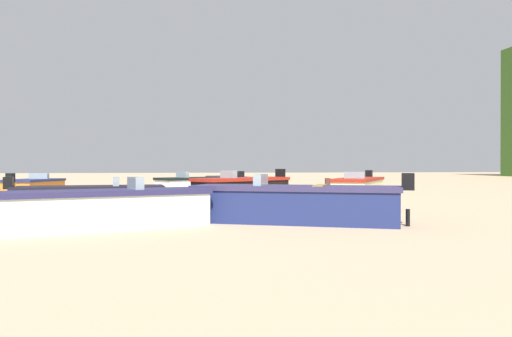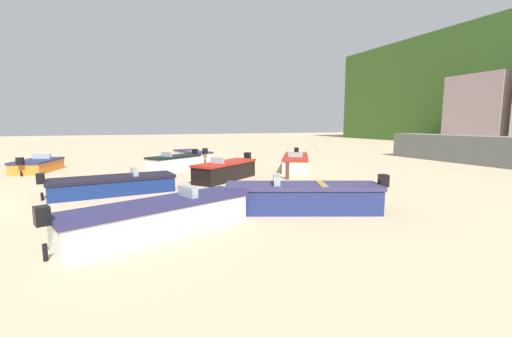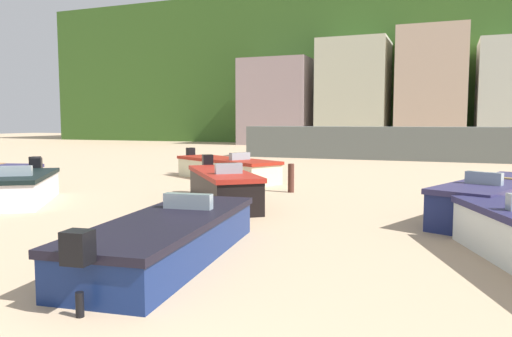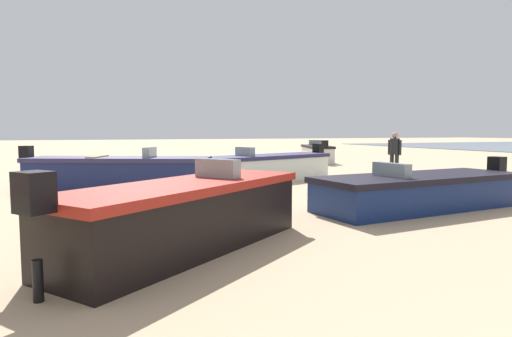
{
  "view_description": "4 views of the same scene",
  "coord_description": "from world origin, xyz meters",
  "views": [
    {
      "loc": [
        16.17,
        8.64,
        1.42
      ],
      "look_at": [
        -3.04,
        11.35,
        1.3
      ],
      "focal_mm": 35.22,
      "sensor_mm": 36.0,
      "label": 1
    },
    {
      "loc": [
        13.45,
        5.78,
        2.9
      ],
      "look_at": [
        -1.56,
        11.97,
        0.7
      ],
      "focal_mm": 23.26,
      "sensor_mm": 36.0,
      "label": 2
    },
    {
      "loc": [
        2.95,
        -1.56,
        2.32
      ],
      "look_at": [
        -1.77,
        10.58,
        1.08
      ],
      "focal_mm": 34.45,
      "sensor_mm": 36.0,
      "label": 3
    },
    {
      "loc": [
        -8.81,
        12.0,
        1.66
      ],
      "look_at": [
        0.12,
        8.67,
        0.84
      ],
      "focal_mm": 30.7,
      "sensor_mm": 36.0,
      "label": 4
    }
  ],
  "objects": [
    {
      "name": "boat_white_1",
      "position": [
        4.59,
        6.67,
        0.45
      ],
      "size": [
        3.04,
        5.26,
        1.19
      ],
      "rotation": [
        0.0,
        0.0,
        0.36
      ],
      "color": "white",
      "rests_on": "ground"
    },
    {
      "name": "beach_walker_distant",
      "position": [
        4.19,
        1.83,
        0.95
      ],
      "size": [
        0.53,
        0.44,
        1.62
      ],
      "rotation": [
        0.0,
        0.0,
        0.37
      ],
      "color": "#202626",
      "rests_on": "ground"
    },
    {
      "name": "boat_navy_7",
      "position": [
        -1.35,
        5.47,
        0.38
      ],
      "size": [
        2.15,
        5.17,
        1.05
      ],
      "rotation": [
        0.0,
        0.0,
        0.12
      ],
      "color": "navy",
      "rests_on": "ground"
    },
    {
      "name": "boat_navy_9",
      "position": [
        4.09,
        11.33,
        0.47
      ],
      "size": [
        3.2,
        5.27,
        1.24
      ],
      "rotation": [
        0.0,
        0.0,
        2.75
      ],
      "color": "navy",
      "rests_on": "ground"
    },
    {
      "name": "boat_white_6",
      "position": [
        12.14,
        0.68,
        0.46
      ],
      "size": [
        4.12,
        2.31,
        1.21
      ],
      "rotation": [
        0.0,
        0.0,
        4.4
      ],
      "color": "white",
      "rests_on": "ground"
    },
    {
      "name": "boat_black_4",
      "position": [
        -2.87,
        10.81,
        0.49
      ],
      "size": [
        3.55,
        4.06,
        1.27
      ],
      "rotation": [
        0.0,
        0.0,
        3.8
      ],
      "color": "black",
      "rests_on": "ground"
    }
  ]
}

